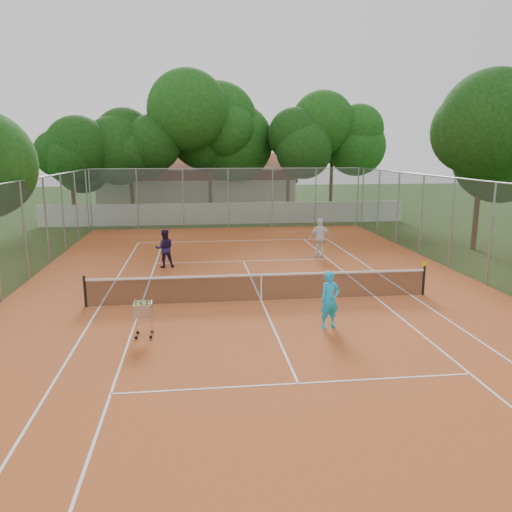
{
  "coord_description": "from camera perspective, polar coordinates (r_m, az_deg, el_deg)",
  "views": [
    {
      "loc": [
        -2.19,
        -16.59,
        5.16
      ],
      "look_at": [
        0.0,
        1.5,
        1.3
      ],
      "focal_mm": 35.0,
      "sensor_mm": 36.0,
      "label": 1
    }
  ],
  "objects": [
    {
      "name": "player_far_left",
      "position": [
        22.65,
        -10.41,
        0.86
      ],
      "size": [
        0.91,
        0.76,
        1.71
      ],
      "primitive_type": "imported",
      "rotation": [
        0.0,
        0.0,
        3.28
      ],
      "color": "#211644",
      "rests_on": "court_pad"
    },
    {
      "name": "ground",
      "position": [
        17.51,
        0.59,
        -5.18
      ],
      "size": [
        120.0,
        120.0,
        0.0
      ],
      "primitive_type": "plane",
      "color": "#1B390F",
      "rests_on": "ground"
    },
    {
      "name": "clubhouse",
      "position": [
        45.69,
        -6.72,
        8.16
      ],
      "size": [
        16.4,
        9.0,
        4.4
      ],
      "primitive_type": "cube",
      "color": "beige",
      "rests_on": "ground"
    },
    {
      "name": "ball_hopper",
      "position": [
        14.39,
        -12.74,
        -6.96
      ],
      "size": [
        0.54,
        0.54,
        1.09
      ],
      "primitive_type": "cube",
      "rotation": [
        0.0,
        0.0,
        0.02
      ],
      "color": "#ADAEB4",
      "rests_on": "court_pad"
    },
    {
      "name": "player_near",
      "position": [
        14.82,
        8.43,
        -4.97
      ],
      "size": [
        0.72,
        0.57,
        1.71
      ],
      "primitive_type": "imported",
      "rotation": [
        0.0,
        0.0,
        0.29
      ],
      "color": "#1BB8ED",
      "rests_on": "court_pad"
    },
    {
      "name": "player_far_right",
      "position": [
        24.48,
        7.35,
        2.04
      ],
      "size": [
        1.14,
        0.48,
        1.93
      ],
      "primitive_type": "imported",
      "rotation": [
        0.0,
        0.0,
        3.15
      ],
      "color": "white",
      "rests_on": "court_pad"
    },
    {
      "name": "tennis_net",
      "position": [
        17.37,
        0.6,
        -3.57
      ],
      "size": [
        11.88,
        0.1,
        0.98
      ],
      "primitive_type": "cube",
      "color": "black",
      "rests_on": "court_pad"
    },
    {
      "name": "boundary_wall",
      "position": [
        35.93,
        -3.37,
        4.88
      ],
      "size": [
        26.0,
        0.3,
        1.5
      ],
      "primitive_type": "cube",
      "color": "white",
      "rests_on": "ground"
    },
    {
      "name": "court_pad",
      "position": [
        17.51,
        0.59,
        -5.15
      ],
      "size": [
        18.0,
        34.0,
        0.02
      ],
      "primitive_type": "cube",
      "color": "#AF4F22",
      "rests_on": "ground"
    },
    {
      "name": "perimeter_fence",
      "position": [
        17.03,
        0.61,
        1.27
      ],
      "size": [
        18.0,
        34.0,
        4.0
      ],
      "primitive_type": "cube",
      "color": "slate",
      "rests_on": "ground"
    },
    {
      "name": "tropical_trees",
      "position": [
        38.65,
        -3.74,
        11.69
      ],
      "size": [
        29.0,
        19.0,
        10.0
      ],
      "primitive_type": "cube",
      "color": "black",
      "rests_on": "ground"
    },
    {
      "name": "court_lines",
      "position": [
        17.51,
        0.59,
        -5.1
      ],
      "size": [
        10.98,
        23.78,
        0.01
      ],
      "primitive_type": "cube",
      "color": "white",
      "rests_on": "court_pad"
    }
  ]
}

